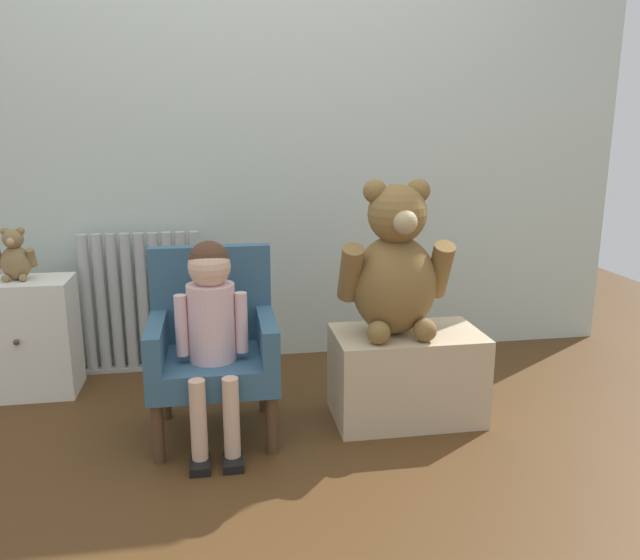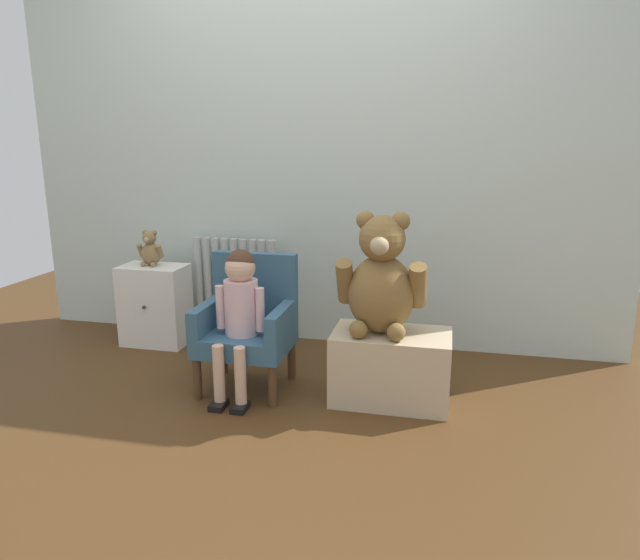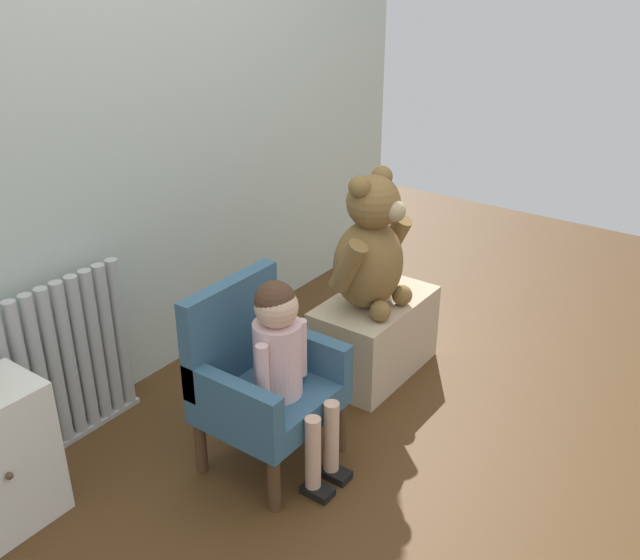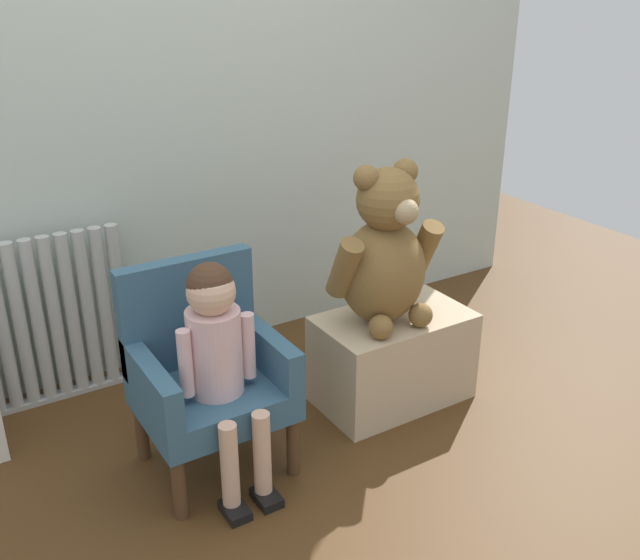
{
  "view_description": "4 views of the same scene",
  "coord_description": "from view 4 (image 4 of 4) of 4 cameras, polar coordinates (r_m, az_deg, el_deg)",
  "views": [
    {
      "loc": [
        -0.14,
        -1.79,
        1.13
      ],
      "look_at": [
        0.23,
        0.42,
        0.58
      ],
      "focal_mm": 35.0,
      "sensor_mm": 36.0,
      "label": 1
    },
    {
      "loc": [
        0.83,
        -2.21,
        1.27
      ],
      "look_at": [
        0.22,
        0.43,
        0.6
      ],
      "focal_mm": 32.0,
      "sensor_mm": 36.0,
      "label": 2
    },
    {
      "loc": [
        -1.79,
        -0.99,
        1.76
      ],
      "look_at": [
        0.21,
        0.47,
        0.58
      ],
      "focal_mm": 40.0,
      "sensor_mm": 36.0,
      "label": 3
    },
    {
      "loc": [
        -0.91,
        -1.45,
        1.53
      ],
      "look_at": [
        0.25,
        0.42,
        0.58
      ],
      "focal_mm": 40.0,
      "sensor_mm": 36.0,
      "label": 4
    }
  ],
  "objects": [
    {
      "name": "ground_plane",
      "position": [
        2.3,
        0.29,
        -18.53
      ],
      "size": [
        6.0,
        6.0,
        0.0
      ],
      "primitive_type": "plane",
      "color": "#4B2F16"
    },
    {
      "name": "back_wall",
      "position": [
        2.86,
        -13.59,
        16.07
      ],
      "size": [
        3.8,
        0.05,
        2.4
      ],
      "primitive_type": "cube",
      "color": "#BAC8BD",
      "rests_on": "ground_plane"
    },
    {
      "name": "radiator",
      "position": [
        2.87,
        -20.4,
        -3.03
      ],
      "size": [
        0.56,
        0.05,
        0.66
      ],
      "color": "#B0B3B1",
      "rests_on": "ground_plane"
    },
    {
      "name": "child_armchair",
      "position": [
        2.36,
        -9.13,
        -7.11
      ],
      "size": [
        0.46,
        0.41,
        0.69
      ],
      "color": "#345972",
      "rests_on": "ground_plane"
    },
    {
      "name": "child_figure",
      "position": [
        2.2,
        -8.19,
        -5.15
      ],
      "size": [
        0.25,
        0.35,
        0.75
      ],
      "color": "beige",
      "rests_on": "ground_plane"
    },
    {
      "name": "low_bench",
      "position": [
        2.76,
        5.81,
        -6.21
      ],
      "size": [
        0.58,
        0.34,
        0.36
      ],
      "primitive_type": "cube",
      "color": "tan",
      "rests_on": "ground_plane"
    },
    {
      "name": "large_teddy_bear",
      "position": [
        2.53,
        5.19,
        2.05
      ],
      "size": [
        0.43,
        0.3,
        0.59
      ],
      "color": "brown",
      "rests_on": "low_bench"
    }
  ]
}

